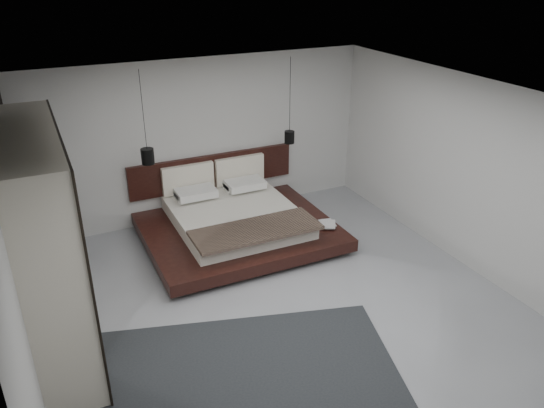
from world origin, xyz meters
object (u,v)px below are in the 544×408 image
bed (236,221)px  rug (233,398)px  lattice_screen (17,185)px  pendant_right (289,137)px  wardrobe (47,245)px  pendant_left (148,156)px

bed → rug: size_ratio=0.79×
lattice_screen → pendant_right: (4.34, -0.06, 0.14)m
pendant_right → wardrobe: bearing=-153.6°
pendant_left → pendant_right: 2.46m
bed → pendant_left: size_ratio=2.06×
pendant_right → wardrobe: size_ratio=0.54×
lattice_screen → rug: 4.44m
pendant_right → wardrobe: 4.57m
lattice_screen → pendant_left: bearing=-1.8°
bed → pendant_right: bearing=21.8°
lattice_screen → pendant_right: bearing=-0.8°
bed → rug: 3.60m
pendant_right → wardrobe: pendant_right is taller
lattice_screen → rug: (1.75, -3.87, -1.29)m
wardrobe → rug: size_ratio=0.72×
pendant_right → rug: pendant_right is taller
pendant_left → wardrobe: bearing=-128.6°
wardrobe → rug: wardrobe is taller
lattice_screen → wardrobe: (0.25, -2.09, 0.02)m
wardrobe → rug: (1.50, -1.78, -1.32)m
rug → lattice_screen: bearing=114.3°
wardrobe → rug: bearing=-49.9°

